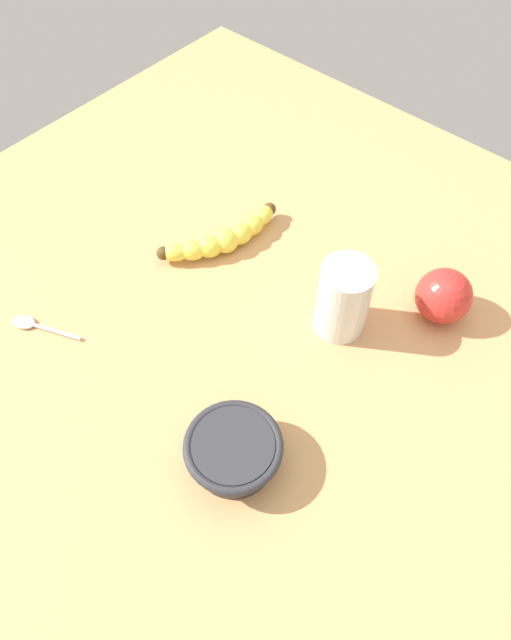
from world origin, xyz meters
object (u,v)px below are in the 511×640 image
banana (224,238)px  apple_fruit (444,296)px  smoothie_glass (343,300)px  ceramic_bowl (234,451)px  teaspoon (28,323)px

banana → apple_fruit: 35.16cm
smoothie_glass → ceramic_bowl: bearing=95.8°
smoothie_glass → apple_fruit: 15.19cm
apple_fruit → banana: bearing=18.6°
ceramic_bowl → teaspoon: 37.48cm
banana → teaspoon: bearing=178.5°
smoothie_glass → teaspoon: (34.51, 30.33, -5.38)cm
banana → apple_fruit: size_ratio=2.54×
smoothie_glass → apple_fruit: (-9.88, -11.41, -1.69)cm
ceramic_bowl → apple_fruit: 37.90cm
banana → smoothie_glass: (-23.39, 0.24, 3.79)cm
smoothie_glass → teaspoon: bearing=41.3°
teaspoon → apple_fruit: bearing=-159.3°
apple_fruit → teaspoon: size_ratio=0.75×
smoothie_glass → teaspoon: 46.26cm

